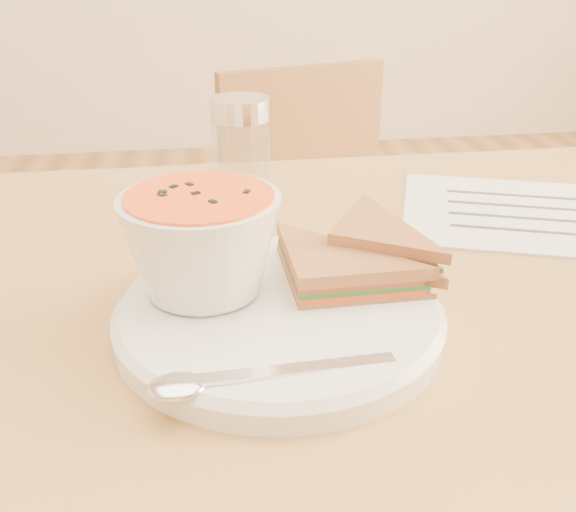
{
  "coord_description": "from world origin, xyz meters",
  "views": [
    {
      "loc": [
        -0.18,
        -0.49,
        1.02
      ],
      "look_at": [
        -0.11,
        -0.05,
        0.8
      ],
      "focal_mm": 40.0,
      "sensor_mm": 36.0,
      "label": 1
    }
  ],
  "objects": [
    {
      "name": "chair_far",
      "position": [
        0.09,
        0.62,
        0.4
      ],
      "size": [
        0.45,
        0.45,
        0.8
      ],
      "primitive_type": null,
      "rotation": [
        0.0,
        0.0,
        3.44
      ],
      "color": "brown",
      "rests_on": "floor"
    },
    {
      "name": "plate",
      "position": [
        -0.12,
        -0.07,
        0.76
      ],
      "size": [
        0.27,
        0.27,
        0.02
      ],
      "primitive_type": null,
      "rotation": [
        0.0,
        0.0,
        -0.07
      ],
      "color": "white",
      "rests_on": "dining_table"
    },
    {
      "name": "soup_bowl",
      "position": [
        -0.17,
        -0.04,
        0.81
      ],
      "size": [
        0.12,
        0.12,
        0.08
      ],
      "primitive_type": null,
      "rotation": [
        0.0,
        0.0,
        -0.02
      ],
      "color": "white",
      "rests_on": "plate"
    },
    {
      "name": "sandwich_half_a",
      "position": [
        -0.11,
        -0.09,
        0.78
      ],
      "size": [
        0.11,
        0.11,
        0.03
      ],
      "primitive_type": null,
      "rotation": [
        0.0,
        0.0,
        0.01
      ],
      "color": "#AF723E",
      "rests_on": "plate"
    },
    {
      "name": "sandwich_half_b",
      "position": [
        -0.07,
        -0.03,
        0.79
      ],
      "size": [
        0.14,
        0.14,
        0.03
      ],
      "primitive_type": null,
      "rotation": [
        0.0,
        0.0,
        -0.55
      ],
      "color": "#AF723E",
      "rests_on": "plate"
    },
    {
      "name": "spoon",
      "position": [
        -0.14,
        -0.16,
        0.77
      ],
      "size": [
        0.19,
        0.05,
        0.01
      ],
      "primitive_type": null,
      "rotation": [
        0.0,
        0.0,
        0.07
      ],
      "color": "silver",
      "rests_on": "plate"
    },
    {
      "name": "paper_menu",
      "position": [
        0.2,
        0.11,
        0.75
      ],
      "size": [
        0.35,
        0.3,
        0.0
      ],
      "primitive_type": null,
      "rotation": [
        0.0,
        0.0,
        -0.35
      ],
      "color": "white",
      "rests_on": "dining_table"
    },
    {
      "name": "condiment_shaker",
      "position": [
        -0.12,
        0.2,
        0.81
      ],
      "size": [
        0.07,
        0.07,
        0.12
      ],
      "primitive_type": null,
      "rotation": [
        0.0,
        0.0,
        -0.12
      ],
      "color": "silver",
      "rests_on": "dining_table"
    }
  ]
}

